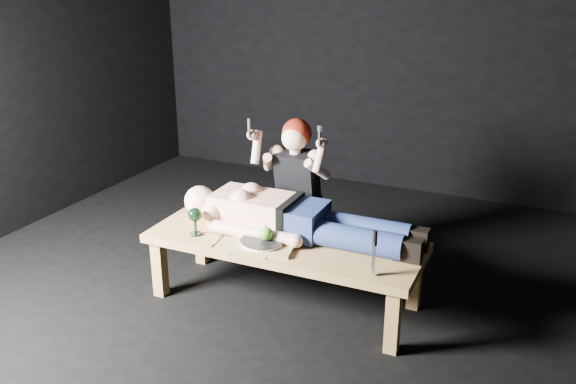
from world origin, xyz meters
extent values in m
plane|color=black|center=(0.00, 0.00, 0.00)|extent=(5.00, 5.00, 0.00)
plane|color=black|center=(0.00, 2.50, 1.50)|extent=(5.00, 0.00, 5.00)
cube|color=#A88146|center=(0.02, 0.03, 0.23)|extent=(1.77, 0.68, 0.45)
cube|color=tan|center=(-0.06, -0.13, 0.46)|extent=(0.45, 0.36, 0.02)
cylinder|color=white|center=(-0.06, -0.13, 0.48)|extent=(0.31, 0.31, 0.02)
sphere|color=#599B27|center=(-0.04, -0.12, 0.54)|extent=(0.09, 0.09, 0.09)
cube|color=#B2B2B7|center=(-0.35, -0.19, 0.45)|extent=(0.04, 0.19, 0.01)
cube|color=#B2B2B7|center=(0.05, -0.18, 0.45)|extent=(0.07, 0.18, 0.01)
cube|color=#B2B2B7|center=(0.08, -0.04, 0.45)|extent=(0.13, 0.15, 0.01)
camera|label=1|loc=(1.54, -3.19, 2.09)|focal=38.48mm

